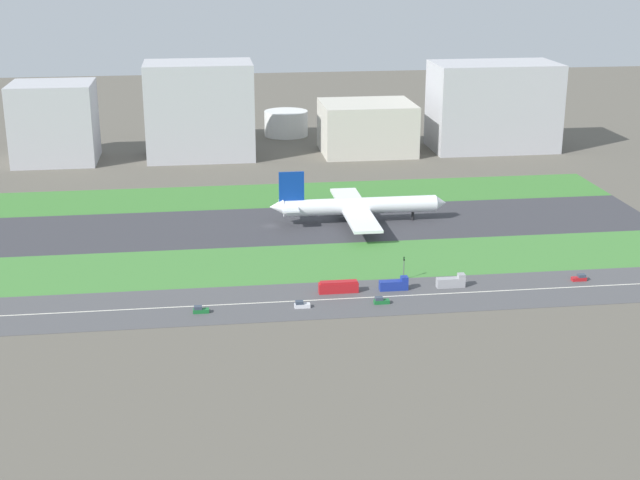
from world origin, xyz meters
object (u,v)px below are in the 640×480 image
truck_1 (451,282)px  traffic_light (404,266)px  bus_1 (338,287)px  office_tower (367,128)px  airliner (356,206)px  fuel_tank_east (350,118)px  car_1 (200,310)px  cargo_warehouse (493,106)px  car_3 (301,305)px  fuel_tank_centre (286,123)px  car_2 (580,278)px  terminal_building (54,123)px  hangar_building (200,110)px  car_4 (381,301)px  truck_0 (394,285)px  fuel_tank_west (230,124)px

truck_1 → traffic_light: (-12.68, 7.99, 2.62)m
bus_1 → office_tower: bearing=77.1°
airliner → fuel_tank_east: 160.86m
bus_1 → car_1: 41.32m
cargo_warehouse → office_tower: bearing=180.0°
car_3 → fuel_tank_centre: fuel_tank_centre is taller
car_2 → terminal_building: terminal_building is taller
office_tower → cargo_warehouse: bearing=0.0°
car_2 → cargo_warehouse: size_ratio=0.07×
car_1 → fuel_tank_centre: (47.07, 237.00, 5.61)m
traffic_light → office_tower: bearing=83.2°
car_3 → traffic_light: (33.18, 17.99, 3.37)m
car_1 → fuel_tank_east: size_ratio=0.25×
bus_1 → car_1: bearing=-166.0°
cargo_warehouse → fuel_tank_east: 78.48m
car_1 → hangar_building: (2.26, 192.00, 21.41)m
car_4 → fuel_tank_centre: bearing=-89.1°
car_4 → hangar_building: 199.17m
car_3 → bus_1: bearing=-140.2°
truck_0 → bus_1: truck_0 is taller
car_1 → cargo_warehouse: cargo_warehouse is taller
bus_1 → fuel_tank_west: 228.18m
hangar_building → car_3: bearing=-82.3°
cargo_warehouse → fuel_tank_centre: (-97.15, 45.00, -14.51)m
truck_0 → car_2: 57.01m
truck_0 → car_1: bearing=-170.0°
bus_1 → car_3: 15.64m
car_4 → fuel_tank_west: size_ratio=0.23×
truck_0 → airliner: bearing=89.9°
hangar_building → truck_1: bearing=-68.5°
car_1 → terminal_building: size_ratio=0.12×
truck_1 → office_tower: bearing=87.5°
cargo_warehouse → fuel_tank_east: bearing=144.5°
car_1 → fuel_tank_west: 237.72m
bus_1 → airliner: bearing=76.2°
car_1 → fuel_tank_centre: fuel_tank_centre is taller
truck_0 → hangar_building: hangar_building is taller
terminal_building → fuel_tank_east: (145.31, 45.00, -9.52)m
fuel_tank_centre → truck_1: bearing=-83.2°
car_4 → fuel_tank_centre: 237.09m
terminal_building → bus_1: bearing=-60.2°
truck_0 → truck_1: bearing=0.0°
truck_0 → traffic_light: traffic_light is taller
truck_0 → car_4: bearing=-121.1°
fuel_tank_east → traffic_light: bearing=-95.2°
car_4 → bus_1: size_ratio=0.38×
office_tower → fuel_tank_centre: 57.16m
airliner → car_2: 88.83m
car_3 → fuel_tank_west: size_ratio=0.23×
car_1 → fuel_tank_centre: 241.69m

